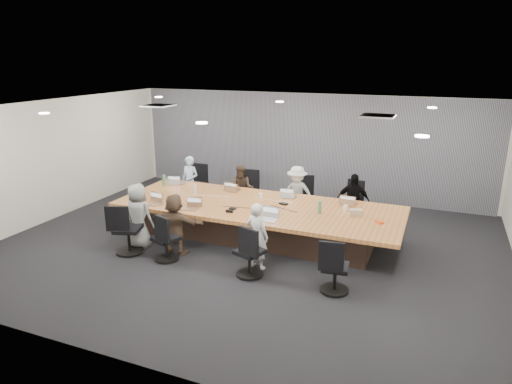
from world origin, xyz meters
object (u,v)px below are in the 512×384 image
at_px(laptop_0, 178,183).
at_px(laptop_1, 233,190).
at_px(chair_0, 197,187).
at_px(chair_3, 355,207).
at_px(person_3, 353,201).
at_px(person_4, 138,216).
at_px(chair_7, 335,271).
at_px(chair_2, 301,201).
at_px(person_0, 190,181).
at_px(canvas_bag, 356,212).
at_px(laptop_3, 348,203).
at_px(mug_brown, 142,193).
at_px(chair_1, 248,194).
at_px(chair_5, 166,242).
at_px(bottle_clear, 195,189).
at_px(laptop_2, 290,196).
at_px(chair_6, 250,256).
at_px(bottle_green_left, 164,180).
at_px(laptop_5, 189,209).
at_px(snack_packet, 379,222).
at_px(laptop_4, 154,204).
at_px(chair_4, 128,233).
at_px(person_2, 297,194).
at_px(laptop_6, 268,220).
at_px(stapler, 229,211).
at_px(conference_table, 258,220).
at_px(person_6, 257,236).
at_px(person_5, 175,224).

height_order(laptop_0, laptop_1, same).
bearing_deg(chair_0, chair_3, -179.00).
height_order(laptop_1, person_3, person_3).
relative_size(chair_0, person_4, 0.61).
bearing_deg(chair_7, laptop_0, 143.66).
distance_m(chair_2, laptop_0, 3.03).
relative_size(person_0, canvas_bag, 5.42).
bearing_deg(laptop_1, laptop_3, -170.11).
relative_size(laptop_3, person_4, 0.25).
bearing_deg(person_3, laptop_1, -177.70).
xyz_separation_m(laptop_0, mug_brown, (-0.22, -1.17, 0.05)).
bearing_deg(mug_brown, chair_1, 50.79).
relative_size(chair_5, bottle_clear, 3.18).
distance_m(person_0, laptop_2, 2.92).
xyz_separation_m(chair_6, laptop_3, (1.22, 2.50, 0.37)).
height_order(laptop_0, bottle_green_left, bottle_green_left).
xyz_separation_m(laptop_5, snack_packet, (3.72, 0.66, 0.01)).
bearing_deg(person_4, chair_2, -129.00).
xyz_separation_m(chair_5, laptop_0, (-1.24, 2.50, 0.39)).
relative_size(person_4, laptop_4, 3.97).
relative_size(chair_0, chair_4, 0.95).
height_order(person_2, laptop_5, person_2).
bearing_deg(laptop_6, chair_4, -157.29).
bearing_deg(stapler, canvas_bag, 16.21).
relative_size(conference_table, chair_1, 7.83).
relative_size(chair_5, chair_6, 0.95).
bearing_deg(canvas_bag, chair_1, 151.95).
bearing_deg(person_6, laptop_3, -106.09).
relative_size(laptop_3, stapler, 2.31).
bearing_deg(person_3, person_0, 170.85).
bearing_deg(person_2, laptop_0, -166.29).
height_order(person_2, laptop_4, person_2).
xyz_separation_m(person_2, mug_brown, (-3.09, -1.72, 0.14)).
distance_m(laptop_0, bottle_clear, 1.00).
height_order(chair_0, person_2, person_2).
distance_m(chair_5, canvas_bag, 3.72).
height_order(conference_table, laptop_2, laptop_2).
bearing_deg(chair_1, person_2, 162.55).
distance_m(laptop_0, bottle_green_left, 0.39).
bearing_deg(chair_0, laptop_5, 117.32).
xyz_separation_m(laptop_1, laptop_5, (-0.23, -1.60, 0.00)).
bearing_deg(laptop_4, person_3, 38.15).
xyz_separation_m(chair_4, person_6, (2.59, 0.35, 0.20)).
distance_m(chair_3, laptop_1, 2.88).
height_order(chair_1, chair_6, chair_1).
height_order(chair_7, person_3, person_3).
distance_m(person_5, stapler, 1.10).
bearing_deg(chair_6, canvas_bag, 68.53).
relative_size(laptop_4, laptop_6, 0.98).
relative_size(chair_2, chair_4, 0.89).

